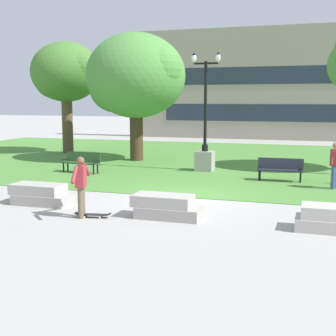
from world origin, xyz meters
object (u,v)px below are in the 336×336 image
(skateboard, at_px, (93,215))
(park_bench_far_left, at_px, (280,168))
(park_bench_near_left, at_px, (82,161))
(lamp_post_right, at_px, (205,147))
(person_skateboarder, at_px, (81,183))
(person_bystander_near_lawn, at_px, (335,163))
(concrete_block_right, at_px, (334,219))
(concrete_block_center, at_px, (41,195))
(concrete_block_left, at_px, (166,207))

(skateboard, distance_m, park_bench_far_left, 8.85)
(park_bench_near_left, bearing_deg, lamp_post_right, 23.48)
(person_skateboarder, distance_m, lamp_post_right, 9.51)
(lamp_post_right, bearing_deg, person_bystander_near_lawn, -27.47)
(concrete_block_right, height_order, lamp_post_right, lamp_post_right)
(park_bench_far_left, bearing_deg, person_skateboarder, -122.04)
(concrete_block_right, bearing_deg, concrete_block_center, 177.14)
(person_skateboarder, distance_m, person_bystander_near_lawn, 9.46)
(concrete_block_left, bearing_deg, concrete_block_center, 174.47)
(person_skateboarder, bearing_deg, skateboard, 14.45)
(concrete_block_left, bearing_deg, skateboard, -162.25)
(concrete_block_center, bearing_deg, lamp_post_right, 68.21)
(concrete_block_left, relative_size, park_bench_far_left, 1.06)
(concrete_block_center, bearing_deg, person_bystander_near_lawn, 31.51)
(concrete_block_right, relative_size, person_skateboarder, 1.05)
(lamp_post_right, bearing_deg, concrete_block_left, -83.70)
(park_bench_near_left, distance_m, person_bystander_near_lawn, 10.69)
(concrete_block_center, relative_size, park_bench_far_left, 1.05)
(person_skateboarder, height_order, park_bench_far_left, person_skateboarder)
(concrete_block_center, distance_m, skateboard, 2.56)
(concrete_block_right, bearing_deg, person_bystander_near_lawn, 88.39)
(concrete_block_center, xyz_separation_m, park_bench_far_left, (6.84, 6.57, 0.23))
(concrete_block_left, xyz_separation_m, person_skateboarder, (-2.26, -0.70, 0.66))
(park_bench_near_left, bearing_deg, concrete_block_left, -46.80)
(lamp_post_right, bearing_deg, concrete_block_center, -111.79)
(concrete_block_left, xyz_separation_m, lamp_post_right, (-0.96, 8.72, 0.79))
(skateboard, relative_size, lamp_post_right, 0.19)
(lamp_post_right, bearing_deg, park_bench_near_left, -156.52)
(concrete_block_left, height_order, park_bench_near_left, park_bench_near_left)
(concrete_block_center, distance_m, concrete_block_right, 8.70)
(lamp_post_right, xyz_separation_m, person_bystander_near_lawn, (5.53, -2.88, -0.11))
(concrete_block_left, relative_size, park_bench_near_left, 1.04)
(concrete_block_left, bearing_deg, person_skateboarder, -162.69)
(concrete_block_left, distance_m, person_bystander_near_lawn, 7.45)
(skateboard, relative_size, park_bench_far_left, 0.57)
(person_skateboarder, bearing_deg, park_bench_near_left, 118.08)
(park_bench_near_left, height_order, park_bench_far_left, same)
(concrete_block_right, distance_m, park_bench_near_left, 12.35)
(concrete_block_center, distance_m, lamp_post_right, 8.98)
(park_bench_far_left, bearing_deg, skateboard, -120.63)
(concrete_block_right, bearing_deg, skateboard, -174.55)
(skateboard, xyz_separation_m, park_bench_far_left, (4.51, 7.61, 0.45))
(concrete_block_left, bearing_deg, person_bystander_near_lawn, 51.96)
(person_skateboarder, xyz_separation_m, park_bench_near_left, (-3.84, 7.19, -0.43))
(concrete_block_right, height_order, person_bystander_near_lawn, person_bystander_near_lawn)
(person_skateboarder, relative_size, park_bench_far_left, 0.95)
(concrete_block_center, xyz_separation_m, person_bystander_near_lawn, (8.85, 5.43, 0.68))
(person_bystander_near_lawn, bearing_deg, concrete_block_right, -91.61)
(concrete_block_right, bearing_deg, park_bench_far_left, 104.80)
(skateboard, distance_m, person_bystander_near_lawn, 9.23)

